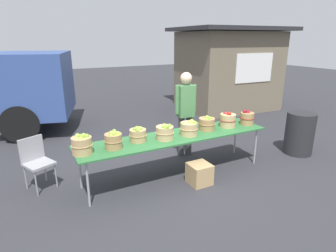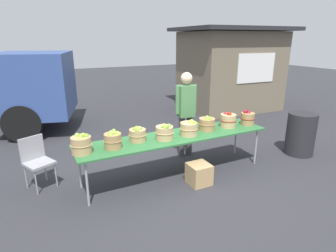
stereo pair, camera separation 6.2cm
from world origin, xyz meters
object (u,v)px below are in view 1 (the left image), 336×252
(trash_barrel, at_px, (299,133))
(apple_basket_green_2, at_px, (138,135))
(produce_crate, at_px, (199,174))
(apple_basket_green_3, at_px, (165,132))
(apple_basket_red_1, at_px, (247,118))
(apple_basket_red_0, at_px, (228,120))
(apple_basket_green_4, at_px, (189,128))
(apple_basket_green_5, at_px, (207,124))
(folding_chair, at_px, (36,159))
(vendor_adult, at_px, (186,108))
(apple_basket_green_1, at_px, (114,140))
(market_table, at_px, (176,138))
(apple_basket_green_0, at_px, (82,145))

(trash_barrel, bearing_deg, apple_basket_green_2, 173.52)
(apple_basket_green_2, bearing_deg, produce_crate, -31.25)
(apple_basket_green_3, height_order, apple_basket_red_1, apple_basket_red_1)
(trash_barrel, relative_size, produce_crate, 2.51)
(apple_basket_red_0, xyz_separation_m, trash_barrel, (1.69, -0.35, -0.44))
(apple_basket_green_4, height_order, apple_basket_green_5, apple_basket_green_5)
(apple_basket_green_2, height_order, apple_basket_green_3, apple_basket_green_3)
(apple_basket_green_3, height_order, apple_basket_red_0, apple_basket_red_0)
(apple_basket_green_2, distance_m, folding_chair, 1.71)
(apple_basket_green_2, height_order, vendor_adult, vendor_adult)
(apple_basket_green_2, height_order, trash_barrel, apple_basket_green_2)
(apple_basket_green_1, relative_size, trash_barrel, 0.32)
(produce_crate, bearing_deg, apple_basket_green_5, 46.67)
(apple_basket_green_4, bearing_deg, apple_basket_red_1, 0.98)
(apple_basket_red_1, bearing_deg, apple_basket_green_5, 175.77)
(market_table, height_order, apple_basket_red_1, apple_basket_red_1)
(apple_basket_green_0, distance_m, apple_basket_green_5, 2.29)
(apple_basket_red_1, bearing_deg, apple_basket_green_0, -179.93)
(apple_basket_green_1, distance_m, apple_basket_green_3, 0.89)
(apple_basket_green_5, relative_size, produce_crate, 0.89)
(apple_basket_green_2, bearing_deg, apple_basket_green_1, -165.26)
(apple_basket_red_0, distance_m, apple_basket_red_1, 0.44)
(produce_crate, bearing_deg, apple_basket_green_4, 85.65)
(market_table, relative_size, trash_barrel, 3.89)
(folding_chair, bearing_deg, apple_basket_green_3, -44.84)
(apple_basket_green_4, height_order, produce_crate, apple_basket_green_4)
(apple_basket_green_5, distance_m, apple_basket_red_1, 0.92)
(apple_basket_green_2, height_order, produce_crate, apple_basket_green_2)
(apple_basket_green_2, distance_m, apple_basket_green_4, 0.93)
(market_table, xyz_separation_m, produce_crate, (0.20, -0.47, -0.54))
(apple_basket_red_0, distance_m, folding_chair, 3.48)
(market_table, distance_m, trash_barrel, 2.88)
(apple_basket_green_3, xyz_separation_m, folding_chair, (-1.99, 0.74, -0.37))
(vendor_adult, xyz_separation_m, folding_chair, (-2.86, -0.04, -0.53))
(apple_basket_green_3, xyz_separation_m, vendor_adult, (0.87, 0.77, 0.16))
(apple_basket_red_0, bearing_deg, apple_basket_green_2, 178.37)
(apple_basket_red_0, height_order, vendor_adult, vendor_adult)
(market_table, xyz_separation_m, apple_basket_red_0, (1.16, 0.01, 0.17))
(apple_basket_green_2, bearing_deg, apple_basket_green_5, -1.56)
(apple_basket_green_0, height_order, apple_basket_red_1, apple_basket_green_0)
(vendor_adult, bearing_deg, apple_basket_green_0, 24.35)
(folding_chair, relative_size, trash_barrel, 0.96)
(apple_basket_green_2, relative_size, apple_basket_green_4, 0.91)
(apple_basket_green_2, height_order, apple_basket_red_1, apple_basket_red_1)
(vendor_adult, distance_m, produce_crate, 1.52)
(apple_basket_green_4, bearing_deg, market_table, 164.68)
(apple_basket_green_3, distance_m, apple_basket_red_1, 1.84)
(apple_basket_green_5, bearing_deg, apple_basket_red_1, -4.23)
(produce_crate, bearing_deg, apple_basket_green_3, 137.53)
(apple_basket_green_3, xyz_separation_m, trash_barrel, (3.09, -0.27, -0.43))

